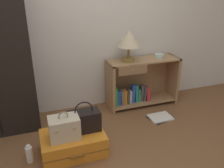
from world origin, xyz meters
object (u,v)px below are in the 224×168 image
object	(u,v)px
table_lamp	(129,40)
bowl	(159,56)
handbag	(84,121)
bottle	(29,154)
bookshelf	(139,83)
suitcase_large	(73,143)
open_book_on_floor	(160,117)
train_case	(64,128)

from	to	relation	value
table_lamp	bowl	size ratio (longest dim) A/B	3.23
bowl	handbag	size ratio (longest dim) A/B	0.39
bottle	handbag	bearing A→B (deg)	3.35
bookshelf	bowl	world-z (taller)	bowl
bowl	suitcase_large	world-z (taller)	bowl
open_book_on_floor	bookshelf	bearing A→B (deg)	101.35
table_lamp	open_book_on_floor	xyz separation A→B (m)	(0.30, -0.47, -1.00)
suitcase_large	bookshelf	bearing A→B (deg)	35.29
bookshelf	table_lamp	distance (m)	0.70
bowl	handbag	xyz separation A→B (m)	(-1.33, -0.79, -0.38)
suitcase_large	train_case	size ratio (longest dim) A/B	2.21
bookshelf	bowl	bearing A→B (deg)	-0.09
bowl	open_book_on_floor	distance (m)	0.90
table_lamp	bottle	bearing A→B (deg)	-150.71
handbag	open_book_on_floor	bearing A→B (deg)	14.49
table_lamp	open_book_on_floor	size ratio (longest dim) A/B	1.16
suitcase_large	handbag	bearing A→B (deg)	13.62
train_case	suitcase_large	bearing A→B (deg)	21.20
table_lamp	handbag	xyz separation A→B (m)	(-0.82, -0.77, -0.66)
open_book_on_floor	bowl	bearing A→B (deg)	67.96
bowl	bottle	world-z (taller)	bowl
bookshelf	handbag	size ratio (longest dim) A/B	3.04
train_case	handbag	distance (m)	0.24
table_lamp	bottle	world-z (taller)	table_lamp
table_lamp	suitcase_large	world-z (taller)	table_lamp
bookshelf	handbag	bearing A→B (deg)	-142.32
bottle	open_book_on_floor	size ratio (longest dim) A/B	0.54
bookshelf	open_book_on_floor	xyz separation A→B (m)	(0.10, -0.50, -0.33)
bottle	open_book_on_floor	world-z (taller)	bottle
bookshelf	open_book_on_floor	world-z (taller)	bookshelf
bookshelf	bottle	world-z (taller)	bookshelf
train_case	open_book_on_floor	xyz separation A→B (m)	(1.35, 0.36, -0.35)
suitcase_large	handbag	xyz separation A→B (m)	(0.14, 0.03, 0.24)
bottle	open_book_on_floor	xyz separation A→B (m)	(1.73, 0.33, -0.09)
bowl	bottle	xyz separation A→B (m)	(-1.93, -0.83, -0.64)
bowl	open_book_on_floor	xyz separation A→B (m)	(-0.20, -0.50, -0.72)
bowl	train_case	xyz separation A→B (m)	(-1.56, -0.86, -0.38)
suitcase_large	train_case	distance (m)	0.25
bowl	bottle	size ratio (longest dim) A/B	0.67
suitcase_large	bottle	distance (m)	0.46
bottle	open_book_on_floor	bearing A→B (deg)	10.69
suitcase_large	bottle	world-z (taller)	suitcase_large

